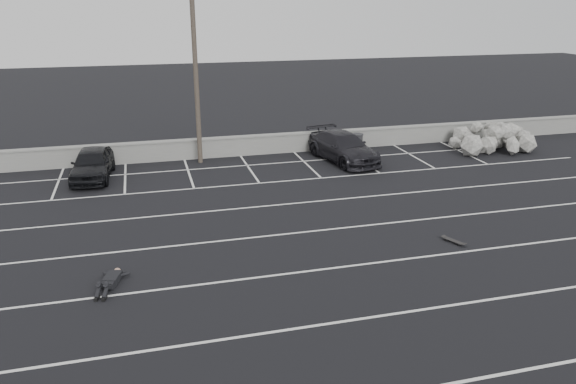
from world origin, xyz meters
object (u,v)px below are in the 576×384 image
object	(u,v)px
car_right	(343,147)
utility_pole	(196,73)
riprap_pile	(495,140)
skateboard	(454,241)
person	(112,275)
car_left	(92,164)
trash_bin	(357,142)

from	to	relation	value
car_right	utility_pole	bearing A→B (deg)	156.30
riprap_pile	skateboard	world-z (taller)	riprap_pile
person	skateboard	world-z (taller)	person
riprap_pile	car_left	bearing A→B (deg)	179.66
car_right	trash_bin	bearing A→B (deg)	37.78
utility_pole	person	xyz separation A→B (m)	(-4.05, -12.35, -4.35)
skateboard	utility_pole	bearing A→B (deg)	97.02
car_right	skateboard	size ratio (longest dim) A/B	6.39
trash_bin	person	xyz separation A→B (m)	(-12.76, -12.39, -0.27)
car_right	riprap_pile	bearing A→B (deg)	-10.71
car_right	riprap_pile	world-z (taller)	car_right
car_right	trash_bin	distance (m)	2.22
trash_bin	person	world-z (taller)	trash_bin
riprap_pile	person	distance (m)	23.10
riprap_pile	person	xyz separation A→B (m)	(-20.42, -10.79, -0.30)
car_right	riprap_pile	size ratio (longest dim) A/B	1.00
car_right	person	bearing A→B (deg)	-147.63
trash_bin	riprap_pile	distance (m)	7.82
utility_pole	car_right	bearing A→B (deg)	-12.59
riprap_pile	person	size ratio (longest dim) A/B	2.12
trash_bin	skateboard	world-z (taller)	trash_bin
trash_bin	riprap_pile	size ratio (longest dim) A/B	0.19
car_left	utility_pole	bearing A→B (deg)	20.60
car_right	utility_pole	size ratio (longest dim) A/B	0.56
riprap_pile	person	bearing A→B (deg)	-152.15
car_left	riprap_pile	xyz separation A→B (m)	(21.57, -0.13, -0.20)
car_right	utility_pole	xyz separation A→B (m)	(-7.26, 1.62, 3.85)
car_left	skateboard	size ratio (longest dim) A/B	5.37
utility_pole	person	size ratio (longest dim) A/B	3.78
trash_bin	skateboard	distance (m)	12.57
utility_pole	trash_bin	distance (m)	9.63
utility_pole	car_left	bearing A→B (deg)	-164.59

